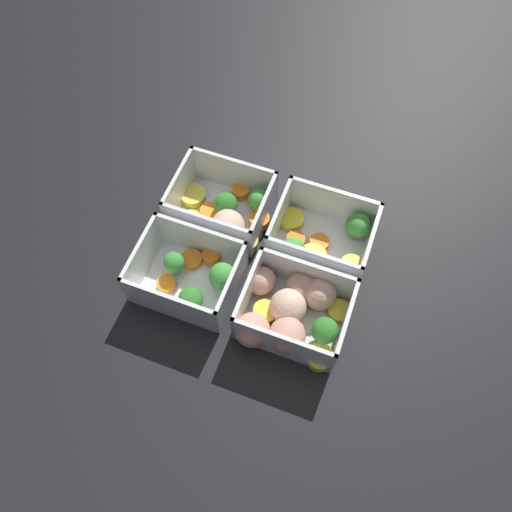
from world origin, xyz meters
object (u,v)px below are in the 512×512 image
Objects in this scene: container_near_right at (226,211)px; container_far_left at (291,311)px; container_far_right at (193,276)px; container_near_left at (321,238)px.

container_far_left is (-0.13, 0.11, 0.00)m from container_near_right.
container_near_right is 1.01× the size of container_far_left.
container_near_right is 0.11m from container_far_right.
container_near_left is 0.91× the size of container_far_left.
container_near_left and container_far_right have the same top height.
container_far_left is at bearing 87.49° from container_near_left.
container_far_right is at bearing -0.86° from container_far_left.
container_near_right is at bearing -40.16° from container_far_left.
container_near_left is 0.14m from container_near_right.
container_far_left is 0.14m from container_far_right.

